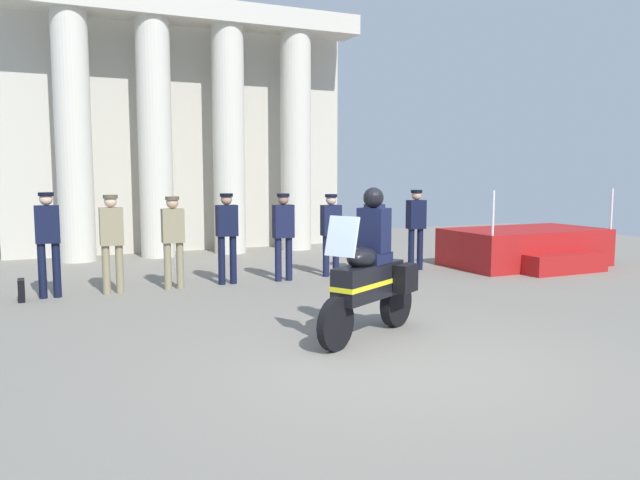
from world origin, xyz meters
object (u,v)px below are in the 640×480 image
Objects in this scene: reviewing_stand at (527,248)px; motorcycle_with_rider at (371,275)px; officer_in_row_7 at (416,223)px; officer_in_row_1 at (112,236)px; officer_in_row_3 at (227,231)px; officer_in_row_2 at (173,235)px; briefcase_on_ground at (21,290)px; officer_in_row_4 at (283,230)px; officer_in_row_6 at (374,227)px; officer_in_row_0 at (48,236)px; officer_in_row_5 at (331,228)px.

motorcycle_with_rider reaches higher than reviewing_stand.
officer_in_row_1 is at bearing 1.54° from officer_in_row_7.
motorcycle_with_rider is (-6.08, -3.78, 0.40)m from reviewing_stand.
officer_in_row_3 is 4.11m from officer_in_row_7.
officer_in_row_2 reaches higher than briefcase_on_ground.
officer_in_row_1 is 3.13m from officer_in_row_4.
officer_in_row_6 is 4.56× the size of briefcase_on_ground.
officer_in_row_7 is (-2.59, 0.52, 0.61)m from reviewing_stand.
officer_in_row_2 is 2.59m from briefcase_on_ground.
officer_in_row_0 is 1.04× the size of officer_in_row_3.
officer_in_row_6 is at bearing 172.01° from reviewing_stand.
officer_in_row_4 is 2.01m from officer_in_row_6.
officer_in_row_7 is 5.55m from motorcycle_with_rider.
officer_in_row_6 is 0.96× the size of officer_in_row_7.
briefcase_on_ground is at bearing 177.35° from reviewing_stand.
officer_in_row_5 is at bearing -177.14° from officer_in_row_2.
reviewing_stand is at bearing 178.06° from officer_in_row_1.
officer_in_row_7 is (7.15, -0.05, -0.03)m from officer_in_row_0.
reviewing_stand is 2.03× the size of officer_in_row_7.
officer_in_row_0 is at bearing 0.92° from officer_in_row_7.
officer_in_row_1 is 1.04× the size of officer_in_row_6.
officer_in_row_2 is 0.99× the size of officer_in_row_4.
officer_in_row_2 is at bearing -98.61° from motorcycle_with_rider.
motorcycle_with_rider is (0.61, -4.36, -0.21)m from officer_in_row_3.
officer_in_row_4 is (3.13, -0.03, -0.01)m from officer_in_row_1.
officer_in_row_7 is (1.98, -0.04, 0.04)m from officer_in_row_5.
officer_in_row_2 is 2.09m from officer_in_row_4.
officer_in_row_3 is 4.41m from motorcycle_with_rider.
briefcase_on_ground is at bearing 2.56° from officer_in_row_1.
briefcase_on_ground is at bearing 1.66° from officer_in_row_6.
officer_in_row_5 is 4.60m from motorcycle_with_rider.
officer_in_row_1 reaches higher than officer_in_row_2.
officer_in_row_2 is at bearing 1.67° from officer_in_row_6.
officer_in_row_7 is at bearing -177.66° from officer_in_row_4.
officer_in_row_5 reaches higher than officer_in_row_6.
officer_in_row_7 reaches higher than officer_in_row_3.
officer_in_row_5 is at bearing 172.92° from reviewing_stand.
officer_in_row_5 is (5.18, -0.01, -0.07)m from officer_in_row_0.
officer_in_row_2 reaches higher than officer_in_row_5.
briefcase_on_ground is (-3.48, -0.11, -0.82)m from officer_in_row_3.
officer_in_row_6 is at bearing 179.96° from officer_in_row_3.
officer_in_row_1 is 6.16m from officer_in_row_7.
officer_in_row_7 is 4.73× the size of briefcase_on_ground.
officer_in_row_4 reaches higher than briefcase_on_ground.
officer_in_row_2 is at bearing -179.63° from officer_in_row_1.
officer_in_row_5 is at bearing -173.41° from officer_in_row_4.
officer_in_row_4 is at bearing 175.44° from officer_in_row_3.
officer_in_row_4 is 4.28m from motorcycle_with_rider.
officer_in_row_0 is 5.18m from officer_in_row_5.
officer_in_row_3 is 1.03× the size of officer_in_row_6.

